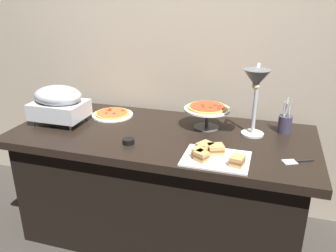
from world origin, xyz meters
name	(u,v)px	position (x,y,z in m)	size (l,w,h in m)	color
ground_plane	(162,231)	(0.00, 0.00, 0.00)	(8.00, 8.00, 0.00)	#38332D
back_wall	(183,50)	(0.00, 0.50, 1.20)	(4.40, 0.04, 2.40)	tan
buffet_table	(162,184)	(0.00, 0.00, 0.39)	(1.90, 0.84, 0.76)	black
chafing_dish	(59,102)	(-0.71, -0.04, 0.91)	(0.35, 0.26, 0.26)	#B7BABF
heat_lamp	(256,86)	(0.55, 0.02, 1.10)	(0.15, 0.29, 0.45)	#B7BABF
pizza_plate_front	(112,114)	(-0.43, 0.20, 0.77)	(0.29, 0.29, 0.03)	white
pizza_plate_center	(207,110)	(0.26, 0.17, 0.88)	(0.30, 0.30, 0.15)	#595B60
sandwich_platter	(214,155)	(0.38, -0.26, 0.78)	(0.35, 0.27, 0.06)	white
sauce_cup_near	(128,141)	(-0.13, -0.22, 0.78)	(0.07, 0.07, 0.03)	black
utensil_holder	(285,124)	(0.74, 0.23, 0.82)	(0.08, 0.08, 0.23)	#383347
serving_spatula	(297,161)	(0.81, -0.17, 0.76)	(0.17, 0.10, 0.01)	#B7BABF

